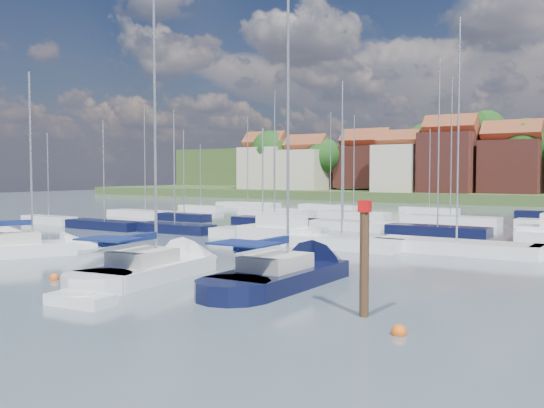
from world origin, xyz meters
The scene contains 11 objects.
ground centered at (0.00, 40.00, 0.00)m, with size 260.00×260.00×0.00m, color #495663.
sailboat_left centered at (-14.51, 4.73, 0.37)m, with size 6.48×9.58×12.97m.
sailboat_centre centered at (-2.31, 3.82, 0.35)m, with size 4.76×12.53×16.57m.
sailboat_navy centered at (4.52, 6.12, 0.35)m, with size 3.54×12.73×17.51m.
tender centered at (0.04, -3.90, 0.24)m, with size 2.96×1.61×0.61m.
timber_piling centered at (10.57, 0.76, 1.31)m, with size 0.40×0.40×6.66m.
buoy_c centered at (-5.90, -0.69, 0.00)m, with size 0.48×0.48×0.48m, color #D85914.
buoy_d centered at (-1.60, -1.45, 0.00)m, with size 0.53×0.53×0.53m, color beige.
buoy_e centered at (5.73, 7.33, 0.00)m, with size 0.48×0.48×0.48m, color #D85914.
buoy_f centered at (12.65, -0.99, 0.00)m, with size 0.54×0.54×0.54m, color #D85914.
marina_field centered at (1.91, 35.15, 0.43)m, with size 79.62×41.41×15.93m.
Camera 1 is at (20.11, -20.12, 5.46)m, focal length 40.00 mm.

